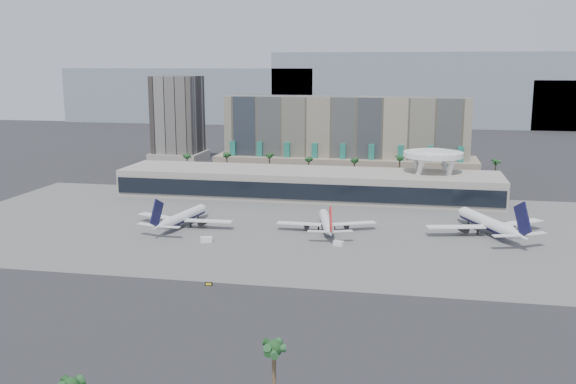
% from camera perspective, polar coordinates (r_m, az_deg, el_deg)
% --- Properties ---
extents(ground, '(900.00, 900.00, 0.00)m').
position_cam_1_polar(ground, '(186.45, -3.82, -7.17)').
color(ground, '#232326').
rests_on(ground, ground).
extents(apron_pad, '(260.00, 130.00, 0.06)m').
position_cam_1_polar(apron_pad, '(237.85, -0.42, -3.05)').
color(apron_pad, '#5B5B59').
rests_on(apron_pad, ground).
extents(mountain_ridge, '(680.00, 60.00, 70.00)m').
position_cam_1_polar(mountain_ridge, '(641.70, 9.57, 8.54)').
color(mountain_ridge, gray).
rests_on(mountain_ridge, ground).
extents(hotel, '(140.00, 30.00, 42.00)m').
position_cam_1_polar(hotel, '(349.62, 5.11, 4.32)').
color(hotel, gray).
rests_on(hotel, ground).
extents(office_tower, '(30.00, 30.00, 52.00)m').
position_cam_1_polar(office_tower, '(398.33, -9.75, 5.94)').
color(office_tower, black).
rests_on(office_tower, ground).
extents(terminal, '(170.00, 32.50, 14.50)m').
position_cam_1_polar(terminal, '(289.17, 1.75, 0.84)').
color(terminal, '#AFA699').
rests_on(terminal, ground).
extents(saucer_structure, '(26.00, 26.00, 21.89)m').
position_cam_1_polar(saucer_structure, '(289.77, 12.77, 2.98)').
color(saucer_structure, white).
rests_on(saucer_structure, ground).
extents(palm_row, '(157.80, 2.80, 13.10)m').
position_cam_1_polar(palm_row, '(321.86, 4.00, 2.61)').
color(palm_row, brown).
rests_on(palm_row, ground).
extents(airliner_left, '(38.60, 40.05, 13.91)m').
position_cam_1_polar(airliner_left, '(239.63, -9.40, -2.24)').
color(airliner_left, white).
rests_on(airliner_left, ground).
extents(airliner_centre, '(35.38, 36.79, 12.86)m').
position_cam_1_polar(airliner_centre, '(230.58, 3.45, -2.71)').
color(airliner_centre, white).
rests_on(airliner_centre, ground).
extents(airliner_right, '(42.06, 43.27, 16.09)m').
position_cam_1_polar(airliner_right, '(236.13, 17.42, -2.68)').
color(airliner_right, white).
rests_on(airliner_right, ground).
extents(service_vehicle_a, '(4.28, 3.05, 1.89)m').
position_cam_1_polar(service_vehicle_a, '(218.27, -7.27, -4.22)').
color(service_vehicle_a, white).
rests_on(service_vehicle_a, ground).
extents(service_vehicle_b, '(3.67, 2.76, 1.67)m').
position_cam_1_polar(service_vehicle_b, '(212.98, 4.51, -4.58)').
color(service_vehicle_b, white).
rests_on(service_vehicle_b, ground).
extents(taxiway_sign, '(2.08, 0.66, 0.94)m').
position_cam_1_polar(taxiway_sign, '(176.85, -7.06, -8.11)').
color(taxiway_sign, black).
rests_on(taxiway_sign, ground).
extents(near_palm_b, '(6.00, 6.00, 16.04)m').
position_cam_1_polar(near_palm_b, '(105.60, -1.25, -14.46)').
color(near_palm_b, brown).
rests_on(near_palm_b, ground).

